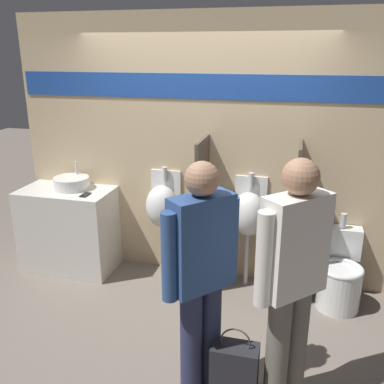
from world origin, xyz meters
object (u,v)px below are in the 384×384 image
urinal_far (248,214)px  person_with_lanyard (292,276)px  toilet (339,277)px  shopping_bag (234,370)px  sink_basin (72,183)px  person_in_vest (201,272)px  urinal_near_counter (162,206)px  cell_phone (85,195)px

urinal_far → person_with_lanyard: person_with_lanyard is taller
toilet → shopping_bag: (-0.78, -1.39, -0.08)m
sink_basin → person_in_vest: 2.29m
toilet → urinal_near_counter: bearing=174.7°
urinal_far → toilet: (0.90, -0.17, -0.49)m
urinal_near_counter → urinal_far: bearing=0.0°
urinal_near_counter → toilet: bearing=-5.3°
person_in_vest → shopping_bag: (0.25, -0.02, -0.72)m
toilet → person_in_vest: size_ratio=0.51×
cell_phone → person_with_lanyard: 2.45m
toilet → sink_basin: bearing=178.0°
cell_phone → toilet: bearing=1.6°
urinal_far → urinal_near_counter: bearing=180.0°
shopping_bag → person_in_vest: bearing=174.3°
person_in_vest → person_with_lanyard: size_ratio=0.98×
cell_phone → toilet: (2.56, 0.07, -0.63)m
urinal_near_counter → shopping_bag: 1.95m
person_in_vest → shopping_bag: size_ratio=3.06×
person_with_lanyard → urinal_far: bearing=61.6°
person_in_vest → shopping_bag: person_in_vest is taller
sink_basin → person_with_lanyard: (2.36, -1.40, -0.02)m
urinal_near_counter → person_with_lanyard: bearing=-47.2°
sink_basin → shopping_bag: bearing=-36.3°
urinal_far → person_in_vest: bearing=-94.8°
cell_phone → urinal_near_counter: 0.80m
person_with_lanyard → shopping_bag: person_with_lanyard is taller
urinal_near_counter → urinal_far: same height
urinal_near_counter → person_in_vest: (0.78, -1.53, 0.15)m
urinal_near_counter → person_in_vest: bearing=-63.1°
urinal_far → shopping_bag: 1.66m
sink_basin → shopping_bag: 2.62m
toilet → person_with_lanyard: bearing=-108.7°
cell_phone → toilet: cell_phone is taller
urinal_near_counter → person_in_vest: person_in_vest is taller
urinal_near_counter → sink_basin: bearing=-175.9°
cell_phone → person_with_lanyard: (2.11, -1.23, 0.03)m
cell_phone → person_in_vest: 2.00m
person_with_lanyard → sink_basin: bearing=103.6°
cell_phone → person_with_lanyard: person_with_lanyard is taller
person_in_vest → toilet: bearing=4.6°
person_with_lanyard → toilet: bearing=25.6°
sink_basin → urinal_far: (1.90, 0.07, -0.20)m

